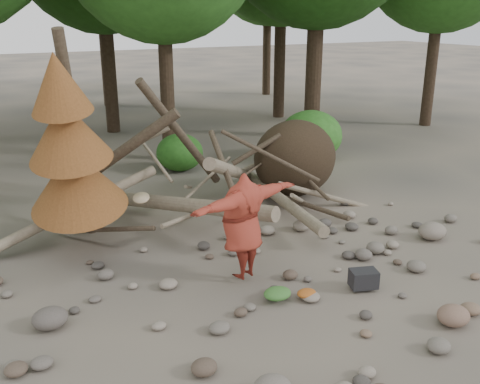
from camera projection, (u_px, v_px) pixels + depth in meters
name	position (u px, v px, depth m)	size (l,w,h in m)	color
ground	(304.00, 288.00, 9.32)	(120.00, 120.00, 0.00)	#514C44
deadfall_pile	(277.00, 163.00, 13.45)	(8.55, 5.24, 3.30)	#332619
dead_conifer	(70.00, 149.00, 10.08)	(2.06, 2.16, 4.35)	#4C3F30
bush_mid	(180.00, 152.00, 16.02)	(1.40, 1.40, 1.12)	#2A691E
bush_right	(311.00, 135.00, 17.13)	(2.00, 2.00, 1.60)	#357C26
frisbee_thrower	(243.00, 226.00, 9.29)	(3.06, 1.23, 1.93)	maroon
backpack	(363.00, 282.00, 9.22)	(0.46, 0.31, 0.31)	black
cloth_green	(277.00, 296.00, 8.88)	(0.48, 0.40, 0.18)	#376D2B
cloth_orange	(307.00, 296.00, 8.94)	(0.34, 0.28, 0.12)	#9E501B
boulder_front_right	(453.00, 315.00, 8.20)	(0.52, 0.46, 0.31)	#806150
boulder_mid_right	(432.00, 231.00, 11.27)	(0.60, 0.54, 0.36)	gray
boulder_mid_left	(50.00, 318.00, 8.11)	(0.54, 0.49, 0.32)	#575049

